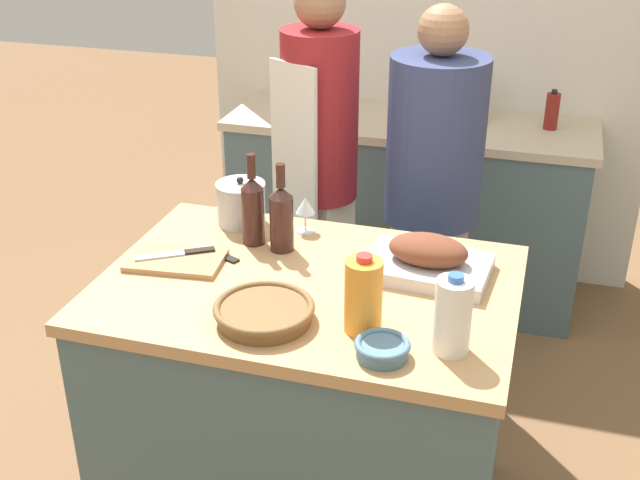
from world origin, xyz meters
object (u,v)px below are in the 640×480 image
(wicker_basket, at_px, (264,312))
(condiment_bottle_short, at_px, (552,111))
(wine_bottle_green, at_px, (281,217))
(condiment_bottle_tall, at_px, (336,104))
(juice_jug, at_px, (363,295))
(wine_glass_left, at_px, (305,207))
(knife_chef, at_px, (178,253))
(milk_jug, at_px, (453,316))
(wine_bottle_dark, at_px, (253,209))
(stand_mixer, at_px, (471,97))
(person_cook_guest, at_px, (432,192))
(roasting_pan, at_px, (427,260))
(stock_pot, at_px, (241,203))
(mixing_bowl, at_px, (382,348))
(person_cook_aproned, at_px, (319,165))
(knife_paring, at_px, (218,254))
(cutting_board, at_px, (175,261))

(wicker_basket, height_order, condiment_bottle_short, condiment_bottle_short)
(wicker_basket, height_order, wine_bottle_green, wine_bottle_green)
(wicker_basket, relative_size, condiment_bottle_tall, 1.48)
(wine_bottle_green, bearing_deg, condiment_bottle_short, 62.80)
(wicker_basket, relative_size, condiment_bottle_short, 1.52)
(juice_jug, xyz_separation_m, wine_glass_left, (-0.33, 0.54, -0.02))
(wine_glass_left, bearing_deg, knife_chef, -136.37)
(milk_jug, relative_size, wine_bottle_dark, 0.72)
(stand_mixer, distance_m, person_cook_guest, 0.86)
(wine_glass_left, height_order, person_cook_guest, person_cook_guest)
(milk_jug, bearing_deg, roasting_pan, 108.18)
(stock_pot, xyz_separation_m, stand_mixer, (0.61, 1.40, 0.03))
(wicker_basket, height_order, stand_mixer, stand_mixer)
(wicker_basket, height_order, wine_bottle_dark, wine_bottle_dark)
(mixing_bowl, distance_m, wine_glass_left, 0.77)
(mixing_bowl, bearing_deg, wine_bottle_green, 131.53)
(stock_pot, relative_size, juice_jug, 0.76)
(wine_bottle_green, height_order, person_cook_aproned, person_cook_aproned)
(roasting_pan, bearing_deg, stock_pot, 165.09)
(wine_bottle_dark, height_order, person_cook_aproned, person_cook_aproned)
(person_cook_guest, bearing_deg, condiment_bottle_short, 56.88)
(wine_bottle_green, xyz_separation_m, wine_bottle_dark, (-0.10, 0.02, 0.01))
(knife_paring, bearing_deg, wine_glass_left, 48.89)
(mixing_bowl, relative_size, wine_bottle_dark, 0.47)
(roasting_pan, bearing_deg, wine_bottle_dark, 175.04)
(wine_glass_left, relative_size, condiment_bottle_tall, 0.66)
(wine_bottle_green, relative_size, knife_paring, 1.66)
(cutting_board, relative_size, person_cook_guest, 0.20)
(person_cook_aproned, bearing_deg, wine_bottle_dark, -64.42)
(roasting_pan, xyz_separation_m, wine_bottle_dark, (-0.58, 0.05, 0.07))
(cutting_board, bearing_deg, roasting_pan, 11.59)
(juice_jug, distance_m, wine_bottle_dark, 0.62)
(person_cook_aproned, bearing_deg, condiment_bottle_short, 70.66)
(wicker_basket, height_order, knife_chef, wicker_basket)
(wicker_basket, relative_size, wine_bottle_dark, 0.91)
(wicker_basket, distance_m, knife_chef, 0.47)
(stock_pot, bearing_deg, wine_glass_left, 0.16)
(cutting_board, height_order, milk_jug, milk_jug)
(wicker_basket, distance_m, condiment_bottle_tall, 1.79)
(wicker_basket, bearing_deg, wine_bottle_green, 102.46)
(wine_bottle_green, bearing_deg, wine_glass_left, 77.80)
(wicker_basket, relative_size, stock_pot, 1.64)
(wine_bottle_dark, bearing_deg, knife_paring, -123.97)
(wine_bottle_dark, bearing_deg, roasting_pan, -4.96)
(stock_pot, xyz_separation_m, milk_jug, (0.81, -0.57, 0.03))
(wine_bottle_green, bearing_deg, stand_mixer, 75.15)
(condiment_bottle_short, xyz_separation_m, person_cook_aproned, (-0.87, -0.83, -0.06))
(stand_mixer, bearing_deg, cutting_board, -111.94)
(mixing_bowl, relative_size, milk_jug, 0.65)
(juice_jug, bearing_deg, mixing_bowl, -54.63)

